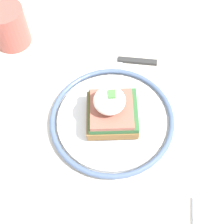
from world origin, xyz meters
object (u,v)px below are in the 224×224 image
object	(u,v)px
plate	(112,119)
knife	(117,60)
fork	(110,206)
sandwich	(112,110)
cup	(8,26)

from	to	relation	value
plate	knife	size ratio (longest dim) A/B	1.15
plate	fork	xyz separation A→B (m)	(-0.16, 0.01, -0.01)
sandwich	cup	bearing A→B (deg)	44.80
sandwich	cup	distance (m)	0.29
plate	cup	distance (m)	0.30
fork	knife	distance (m)	0.30
fork	knife	bearing A→B (deg)	-4.57
fork	cup	xyz separation A→B (m)	(0.36, 0.20, 0.04)
sandwich	fork	distance (m)	0.16
sandwich	fork	xyz separation A→B (m)	(-0.15, 0.01, -0.04)
knife	cup	xyz separation A→B (m)	(0.06, 0.22, 0.04)
sandwich	cup	xyz separation A→B (m)	(0.21, 0.21, -0.00)
plate	knife	bearing A→B (deg)	-6.03
plate	cup	bearing A→B (deg)	44.98
fork	plate	bearing A→B (deg)	-3.20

